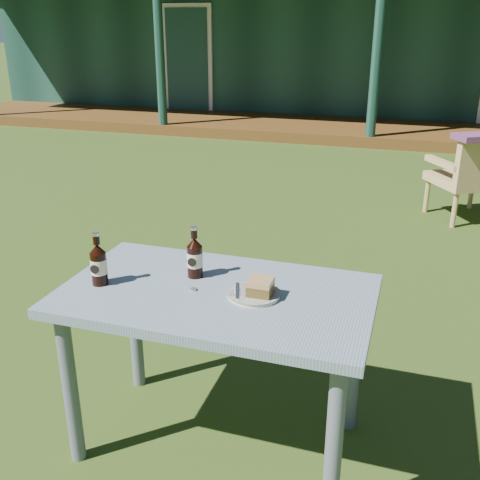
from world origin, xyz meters
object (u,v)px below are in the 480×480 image
(cake_slice, at_px, (260,287))
(cola_bottle_far, at_px, (99,264))
(cafe_table, at_px, (217,314))
(armchair_left, at_px, (473,174))
(plate, at_px, (254,294))
(cola_bottle_near, at_px, (195,257))

(cake_slice, relative_size, cola_bottle_far, 0.43)
(cafe_table, height_order, armchair_left, armchair_left)
(cafe_table, relative_size, armchair_left, 1.56)
(cafe_table, bearing_deg, armchair_left, 71.16)
(plate, relative_size, cola_bottle_near, 0.96)
(cafe_table, distance_m, plate, 0.19)
(plate, xyz_separation_m, armchair_left, (1.02, 3.42, -0.30))
(cafe_table, bearing_deg, cake_slice, -0.14)
(cola_bottle_far, bearing_deg, plate, 7.98)
(plate, xyz_separation_m, cola_bottle_far, (-0.61, -0.09, 0.08))
(armchair_left, bearing_deg, cola_bottle_near, -111.29)
(cafe_table, height_order, cake_slice, cake_slice)
(cafe_table, bearing_deg, cola_bottle_far, -170.08)
(cake_slice, height_order, cola_bottle_far, cola_bottle_far)
(cola_bottle_near, relative_size, cola_bottle_far, 0.99)
(cola_bottle_far, xyz_separation_m, armchair_left, (1.63, 3.51, -0.37))
(cafe_table, relative_size, cola_bottle_near, 5.62)
(plate, bearing_deg, armchair_left, 73.44)
(armchair_left, bearing_deg, cake_slice, -106.15)
(cola_bottle_far, bearing_deg, cola_bottle_near, 28.48)
(cake_slice, xyz_separation_m, cola_bottle_near, (-0.30, 0.10, 0.04))
(cake_slice, xyz_separation_m, cola_bottle_far, (-0.64, -0.08, 0.04))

